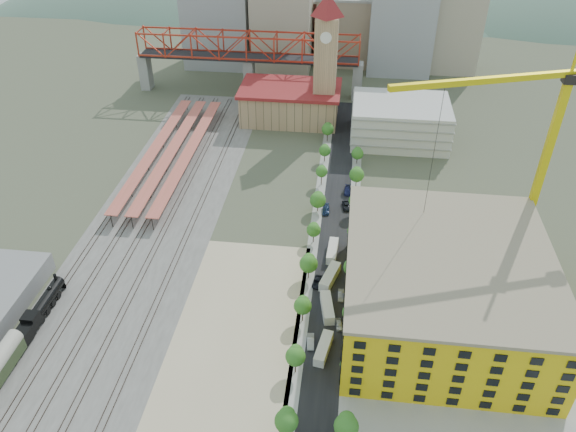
# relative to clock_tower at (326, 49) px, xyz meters

# --- Properties ---
(ground) EXTENTS (400.00, 400.00, 0.00)m
(ground) POSITION_rel_clock_tower_xyz_m (-8.00, -79.99, -28.70)
(ground) COLOR #474C38
(ground) RESTS_ON ground
(ballast_strip) EXTENTS (36.00, 165.00, 0.06)m
(ballast_strip) POSITION_rel_clock_tower_xyz_m (-44.00, -62.49, -28.67)
(ballast_strip) COLOR #605E59
(ballast_strip) RESTS_ON ground
(dirt_lot) EXTENTS (28.00, 67.00, 0.06)m
(dirt_lot) POSITION_rel_clock_tower_xyz_m (-12.00, -111.49, -28.67)
(dirt_lot) COLOR tan
(dirt_lot) RESTS_ON ground
(street_asphalt) EXTENTS (12.00, 170.00, 0.06)m
(street_asphalt) POSITION_rel_clock_tower_xyz_m (8.00, -64.99, -28.67)
(street_asphalt) COLOR black
(street_asphalt) RESTS_ON ground
(sidewalk_west) EXTENTS (3.00, 170.00, 0.04)m
(sidewalk_west) POSITION_rel_clock_tower_xyz_m (2.50, -64.99, -28.68)
(sidewalk_west) COLOR gray
(sidewalk_west) RESTS_ON ground
(sidewalk_east) EXTENTS (3.00, 170.00, 0.04)m
(sidewalk_east) POSITION_rel_clock_tower_xyz_m (13.50, -64.99, -28.68)
(sidewalk_east) COLOR gray
(sidewalk_east) RESTS_ON ground
(construction_pad) EXTENTS (50.00, 90.00, 0.06)m
(construction_pad) POSITION_rel_clock_tower_xyz_m (37.00, -99.99, -28.67)
(construction_pad) COLOR gray
(construction_pad) RESTS_ON ground
(rail_tracks) EXTENTS (26.56, 160.00, 0.18)m
(rail_tracks) POSITION_rel_clock_tower_xyz_m (-45.80, -62.49, -28.55)
(rail_tracks) COLOR #382B23
(rail_tracks) RESTS_ON ground
(platform_canopies) EXTENTS (16.00, 80.00, 4.12)m
(platform_canopies) POSITION_rel_clock_tower_xyz_m (-49.00, -34.99, -24.70)
(platform_canopies) COLOR #CF584F
(platform_canopies) RESTS_ON ground
(station_hall) EXTENTS (38.00, 24.00, 13.10)m
(station_hall) POSITION_rel_clock_tower_xyz_m (-13.00, 2.01, -22.03)
(station_hall) COLOR tan
(station_hall) RESTS_ON ground
(clock_tower) EXTENTS (12.00, 12.00, 52.00)m
(clock_tower) POSITION_rel_clock_tower_xyz_m (0.00, 0.00, 0.00)
(clock_tower) COLOR tan
(clock_tower) RESTS_ON ground
(parking_garage) EXTENTS (34.00, 26.00, 14.00)m
(parking_garage) POSITION_rel_clock_tower_xyz_m (28.00, -9.99, -21.70)
(parking_garage) COLOR silver
(parking_garage) RESTS_ON ground
(truss_bridge) EXTENTS (94.00, 9.60, 25.60)m
(truss_bridge) POSITION_rel_clock_tower_xyz_m (-33.00, 25.01, -9.83)
(truss_bridge) COLOR gray
(truss_bridge) RESTS_ON ground
(construction_building) EXTENTS (44.60, 50.60, 18.80)m
(construction_building) POSITION_rel_clock_tower_xyz_m (34.00, -99.99, -19.29)
(construction_building) COLOR gold
(construction_building) RESTS_ON ground
(street_trees) EXTENTS (15.40, 124.40, 8.00)m
(street_trees) POSITION_rel_clock_tower_xyz_m (8.00, -74.99, -28.70)
(street_trees) COLOR #2A601D
(street_trees) RESTS_ON ground
(skyline) EXTENTS (133.00, 46.00, 60.00)m
(skyline) POSITION_rel_clock_tower_xyz_m (-0.53, 62.32, -5.89)
(skyline) COLOR #9EA0A3
(skyline) RESTS_ON ground
(distant_hills) EXTENTS (647.00, 264.00, 227.00)m
(distant_hills) POSITION_rel_clock_tower_xyz_m (37.28, 180.01, -108.23)
(distant_hills) COLOR #4C6B59
(distant_hills) RESTS_ON ground
(locomotive) EXTENTS (3.10, 23.91, 5.98)m
(locomotive) POSITION_rel_clock_tower_xyz_m (-58.00, -111.56, -26.47)
(locomotive) COLOR black
(locomotive) RESTS_ON ground
(tower_crane) EXTENTS (53.51, 19.76, 59.60)m
(tower_crane) POSITION_rel_clock_tower_xyz_m (52.96, -76.43, 8.08)
(tower_crane) COLOR yellow
(tower_crane) RESTS_ON ground
(site_trailer_a) EXTENTS (3.93, 9.22, 2.45)m
(site_trailer_a) POSITION_rel_clock_tower_xyz_m (8.00, -113.89, -27.47)
(site_trailer_a) COLOR silver
(site_trailer_a) RESTS_ON ground
(site_trailer_b) EXTENTS (4.08, 9.60, 2.55)m
(site_trailer_b) POSITION_rel_clock_tower_xyz_m (8.00, -101.36, -27.42)
(site_trailer_b) COLOR silver
(site_trailer_b) RESTS_ON ground
(site_trailer_c) EXTENTS (5.12, 10.05, 2.66)m
(site_trailer_c) POSITION_rel_clock_tower_xyz_m (8.00, -90.38, -27.37)
(site_trailer_c) COLOR silver
(site_trailer_c) RESTS_ON ground
(site_trailer_d) EXTENTS (2.85, 9.25, 2.50)m
(site_trailer_d) POSITION_rel_clock_tower_xyz_m (8.00, -79.88, -27.45)
(site_trailer_d) COLOR silver
(site_trailer_d) RESTS_ON ground
(car_1) EXTENTS (1.95, 4.63, 1.49)m
(car_1) POSITION_rel_clock_tower_xyz_m (5.00, -111.85, -27.95)
(car_1) COLOR #A4A5AA
(car_1) RESTS_ON ground
(car_2) EXTENTS (2.86, 5.13, 1.36)m
(car_2) POSITION_rel_clock_tower_xyz_m (5.00, -92.02, -28.02)
(car_2) COLOR black
(car_2) RESTS_ON ground
(car_3) EXTENTS (2.25, 5.10, 1.46)m
(car_3) POSITION_rel_clock_tower_xyz_m (5.00, -59.95, -27.97)
(car_3) COLOR navy
(car_3) RESTS_ON ground
(car_4) EXTENTS (2.16, 4.01, 1.30)m
(car_4) POSITION_rel_clock_tower_xyz_m (11.00, -105.90, -28.05)
(car_4) COLOR silver
(car_4) RESTS_ON ground
(car_5) EXTENTS (1.51, 4.10, 1.34)m
(car_5) POSITION_rel_clock_tower_xyz_m (11.00, -96.14, -28.03)
(car_5) COLOR gray
(car_5) RESTS_ON ground
(car_6) EXTENTS (3.14, 5.37, 1.40)m
(car_6) POSITION_rel_clock_tower_xyz_m (11.00, -57.23, -28.00)
(car_6) COLOR black
(car_6) RESTS_ON ground
(car_7) EXTENTS (2.09, 5.09, 1.47)m
(car_7) POSITION_rel_clock_tower_xyz_m (11.00, -48.70, -27.96)
(car_7) COLOR navy
(car_7) RESTS_ON ground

